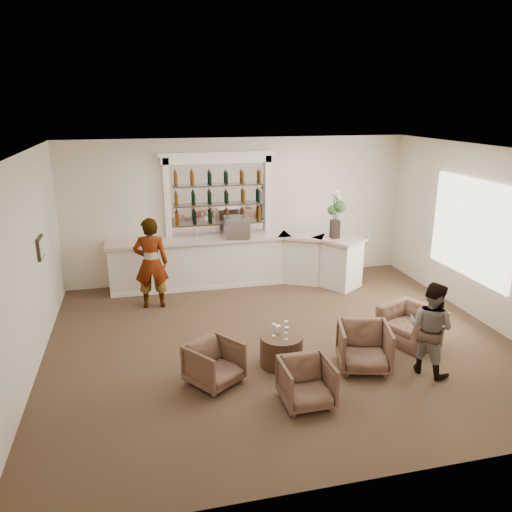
{
  "coord_description": "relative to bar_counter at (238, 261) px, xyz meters",
  "views": [
    {
      "loc": [
        -2.28,
        -7.67,
        4.03
      ],
      "look_at": [
        -0.23,
        0.9,
        1.32
      ],
      "focal_mm": 35.0,
      "sensor_mm": 36.0,
      "label": 1
    }
  ],
  "objects": [
    {
      "name": "flower_vase",
      "position": [
        2.1,
        -0.58,
        1.17
      ],
      "size": [
        0.29,
        0.29,
        1.08
      ],
      "color": "black",
      "rests_on": "bar_counter"
    },
    {
      "name": "armchair_left",
      "position": [
        -1.18,
        -4.09,
        -0.25
      ],
      "size": [
        0.98,
        0.99,
        0.65
      ],
      "primitive_type": "imported",
      "rotation": [
        0.0,
        0.0,
        0.62
      ],
      "color": "brown",
      "rests_on": "ground"
    },
    {
      "name": "wine_glass_tbl_c",
      "position": [
        -0.02,
        -3.92,
        0.03
      ],
      "size": [
        0.07,
        0.07,
        0.21
      ],
      "primitive_type": null,
      "color": "white",
      "rests_on": "cocktail_table"
    },
    {
      "name": "wine_glass_bar_left",
      "position": [
        -0.03,
        0.04,
        0.67
      ],
      "size": [
        0.07,
        0.07,
        0.21
      ],
      "primitive_type": null,
      "color": "white",
      "rests_on": "bar_counter"
    },
    {
      "name": "wine_glass_bar_right",
      "position": [
        -0.89,
        0.04,
        0.67
      ],
      "size": [
        0.07,
        0.07,
        0.21
      ],
      "primitive_type": null,
      "color": "white",
      "rests_on": "bar_counter"
    },
    {
      "name": "cocktail_table",
      "position": [
        -0.06,
        -3.79,
        -0.32
      ],
      "size": [
        0.68,
        0.68,
        0.5
      ],
      "primitive_type": "cylinder",
      "color": "#4C3220",
      "rests_on": "ground"
    },
    {
      "name": "room_shell",
      "position": [
        0.33,
        -2.29,
        1.77
      ],
      "size": [
        8.04,
        7.02,
        3.32
      ],
      "color": "beige",
      "rests_on": "ground"
    },
    {
      "name": "guest",
      "position": [
        2.1,
        -4.52,
        0.16
      ],
      "size": [
        0.85,
        0.9,
        1.48
      ],
      "primitive_type": "imported",
      "rotation": [
        0.0,
        0.0,
        2.12
      ],
      "color": "gray",
      "rests_on": "ground"
    },
    {
      "name": "napkin_holder",
      "position": [
        -0.08,
        -3.65,
        -0.01
      ],
      "size": [
        0.08,
        0.08,
        0.12
      ],
      "primitive_type": "cube",
      "color": "silver",
      "rests_on": "cocktail_table"
    },
    {
      "name": "armchair_center",
      "position": [
        -0.02,
        -4.92,
        -0.25
      ],
      "size": [
        0.7,
        0.72,
        0.65
      ],
      "primitive_type": "imported",
      "rotation": [
        0.0,
        0.0,
        0.01
      ],
      "color": "brown",
      "rests_on": "ground"
    },
    {
      "name": "ground",
      "position": [
        0.16,
        -3.0,
        -0.57
      ],
      "size": [
        8.0,
        8.0,
        0.0
      ],
      "primitive_type": "plane",
      "color": "brown",
      "rests_on": "ground"
    },
    {
      "name": "armchair_far",
      "position": [
        2.38,
        -3.55,
        -0.26
      ],
      "size": [
        1.15,
        1.21,
        0.62
      ],
      "primitive_type": "imported",
      "rotation": [
        0.0,
        0.0,
        -1.16
      ],
      "color": "brown",
      "rests_on": "ground"
    },
    {
      "name": "bar_counter",
      "position": [
        0.0,
        0.0,
        0.0
      ],
      "size": [
        5.72,
        1.8,
        1.14
      ],
      "color": "white",
      "rests_on": "ground"
    },
    {
      "name": "wine_glass_tbl_b",
      "position": [
        0.04,
        -3.71,
        0.03
      ],
      "size": [
        0.07,
        0.07,
        0.21
      ],
      "primitive_type": null,
      "color": "white",
      "rests_on": "cocktail_table"
    },
    {
      "name": "armchair_right",
      "position": [
        1.17,
        -4.2,
        -0.21
      ],
      "size": [
        0.97,
        0.98,
        0.73
      ],
      "primitive_type": "imported",
      "rotation": [
        0.0,
        0.0,
        -0.27
      ],
      "color": "brown",
      "rests_on": "ground"
    },
    {
      "name": "wine_glass_tbl_a",
      "position": [
        -0.18,
        -3.76,
        0.03
      ],
      "size": [
        0.07,
        0.07,
        0.21
      ],
      "primitive_type": null,
      "color": "white",
      "rests_on": "cocktail_table"
    },
    {
      "name": "sommelier",
      "position": [
        -1.95,
        -0.87,
        0.37
      ],
      "size": [
        0.72,
        0.51,
        1.88
      ],
      "primitive_type": "imported",
      "rotation": [
        0.0,
        0.0,
        3.05
      ],
      "color": "gray",
      "rests_on": "ground"
    },
    {
      "name": "back_bar_alcove",
      "position": [
        -0.34,
        0.41,
        1.46
      ],
      "size": [
        2.64,
        0.25,
        3.0
      ],
      "color": "white",
      "rests_on": "ground"
    },
    {
      "name": "espresso_machine",
      "position": [
        -0.02,
        -0.05,
        0.8
      ],
      "size": [
        0.57,
        0.49,
        0.48
      ],
      "primitive_type": "cube",
      "rotation": [
        0.0,
        0.0,
        -0.06
      ],
      "color": "#B8B8BD",
      "rests_on": "bar_counter"
    }
  ]
}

